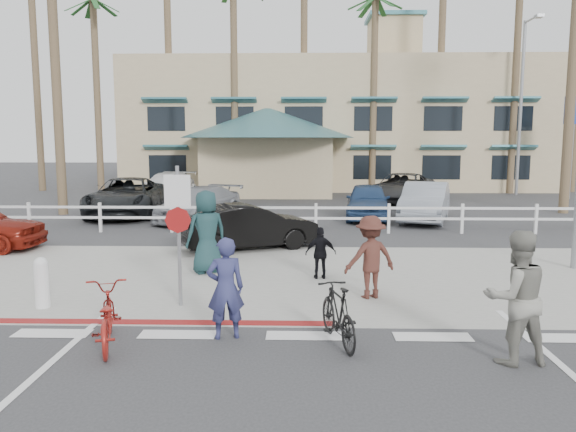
{
  "coord_description": "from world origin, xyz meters",
  "views": [
    {
      "loc": [
        -0.03,
        -7.87,
        3.05
      ],
      "look_at": [
        -0.34,
        3.64,
        1.5
      ],
      "focal_mm": 35.0,
      "sensor_mm": 36.0,
      "label": 1
    }
  ],
  "objects_px": {
    "sign_post": "(179,229)",
    "bike_red": "(106,317)",
    "bike_black": "(338,314)",
    "car_white_sedan": "(250,227)"
  },
  "relations": [
    {
      "from": "sign_post",
      "to": "bike_red",
      "type": "bearing_deg",
      "value": -107.29
    },
    {
      "from": "sign_post",
      "to": "bike_black",
      "type": "height_order",
      "value": "sign_post"
    },
    {
      "from": "sign_post",
      "to": "bike_black",
      "type": "bearing_deg",
      "value": -34.15
    },
    {
      "from": "bike_red",
      "to": "car_white_sedan",
      "type": "distance_m",
      "value": 7.76
    },
    {
      "from": "sign_post",
      "to": "bike_black",
      "type": "relative_size",
      "value": 1.87
    },
    {
      "from": "bike_red",
      "to": "bike_black",
      "type": "bearing_deg",
      "value": 166.39
    },
    {
      "from": "bike_black",
      "to": "car_white_sedan",
      "type": "distance_m",
      "value": 7.71
    },
    {
      "from": "sign_post",
      "to": "bike_red",
      "type": "distance_m",
      "value": 2.4
    },
    {
      "from": "bike_black",
      "to": "car_white_sedan",
      "type": "height_order",
      "value": "car_white_sedan"
    },
    {
      "from": "car_white_sedan",
      "to": "bike_black",
      "type": "bearing_deg",
      "value": 171.63
    }
  ]
}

